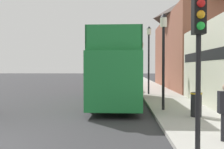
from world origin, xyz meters
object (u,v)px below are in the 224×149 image
(parked_car_ahead_of_bus, at_px, (126,85))
(lamp_post_second, at_px, (149,48))
(lamp_post_nearest, at_px, (163,43))
(litter_bin, at_px, (196,104))
(traffic_signal, at_px, (199,39))
(tour_bus, at_px, (118,73))
(lamp_post_third, at_px, (142,56))

(parked_car_ahead_of_bus, height_order, lamp_post_second, lamp_post_second)
(lamp_post_nearest, height_order, lamp_post_second, lamp_post_second)
(lamp_post_second, height_order, litter_bin, lamp_post_second)
(parked_car_ahead_of_bus, relative_size, traffic_signal, 1.17)
(tour_bus, xyz_separation_m, parked_car_ahead_of_bus, (0.58, 7.46, -1.18))
(tour_bus, relative_size, lamp_post_third, 2.03)
(lamp_post_nearest, xyz_separation_m, litter_bin, (1.09, -1.74, -2.66))
(traffic_signal, distance_m, litter_bin, 5.33)
(traffic_signal, xyz_separation_m, lamp_post_second, (0.17, 14.00, 0.88))
(litter_bin, bearing_deg, parked_car_ahead_of_bus, 102.87)
(lamp_post_third, bearing_deg, parked_car_ahead_of_bus, -109.84)
(parked_car_ahead_of_bus, distance_m, lamp_post_nearest, 10.89)
(lamp_post_nearest, xyz_separation_m, lamp_post_second, (0.01, 7.55, 0.36))
(tour_bus, xyz_separation_m, litter_bin, (3.35, -4.70, -1.18))
(lamp_post_nearest, xyz_separation_m, lamp_post_third, (-0.00, 15.09, 0.10))
(parked_car_ahead_of_bus, relative_size, lamp_post_nearest, 0.92)
(lamp_post_third, xyz_separation_m, litter_bin, (1.09, -16.83, -2.77))
(parked_car_ahead_of_bus, distance_m, lamp_post_third, 5.69)
(lamp_post_second, xyz_separation_m, litter_bin, (1.08, -9.28, -3.02))
(tour_bus, height_order, parked_car_ahead_of_bus, tour_bus)
(parked_car_ahead_of_bus, distance_m, lamp_post_second, 4.51)
(traffic_signal, xyz_separation_m, lamp_post_nearest, (0.15, 6.46, 0.52))
(traffic_signal, xyz_separation_m, lamp_post_third, (0.15, 21.55, 0.62))
(traffic_signal, relative_size, lamp_post_third, 0.76)
(lamp_post_nearest, bearing_deg, traffic_signal, -91.36)
(lamp_post_second, relative_size, litter_bin, 5.20)
(parked_car_ahead_of_bus, bearing_deg, lamp_post_third, 68.04)
(traffic_signal, bearing_deg, lamp_post_nearest, 88.64)
(lamp_post_second, bearing_deg, tour_bus, -116.42)
(litter_bin, bearing_deg, lamp_post_second, 96.61)
(lamp_post_nearest, relative_size, litter_bin, 4.61)
(tour_bus, xyz_separation_m, lamp_post_second, (2.28, 4.58, 1.84))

